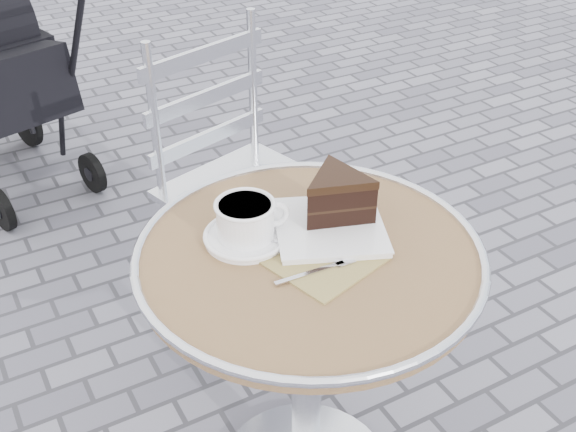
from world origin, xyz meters
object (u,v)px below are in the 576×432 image
cafe_table (308,313)px  cappuccino_set (247,224)px  cake_plate_set (336,204)px  bistro_chair (227,153)px

cafe_table → cappuccino_set: bearing=132.3°
cappuccino_set → cafe_table: bearing=-37.1°
cappuccino_set → cake_plate_set: 0.19m
cappuccino_set → bistro_chair: size_ratio=0.19×
cappuccino_set → bistro_chair: bistro_chair is taller
cafe_table → bistro_chair: 0.70m
cappuccino_set → cake_plate_set: (0.19, -0.04, 0.02)m
cafe_table → bistro_chair: bistro_chair is taller
cafe_table → cake_plate_set: (0.09, 0.06, 0.22)m
cappuccino_set → cake_plate_set: cake_plate_set is taller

